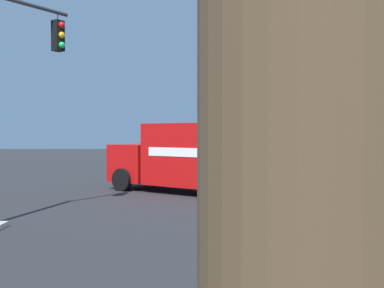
{
  "coord_description": "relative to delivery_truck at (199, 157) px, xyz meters",
  "views": [
    {
      "loc": [
        2.38,
        19.66,
        2.6
      ],
      "look_at": [
        2.37,
        0.94,
        2.11
      ],
      "focal_mm": 41.35,
      "sensor_mm": 36.0,
      "label": 1
    }
  ],
  "objects": [
    {
      "name": "shade_tree_near",
      "position": [
        -13.48,
        -15.77,
        3.12
      ],
      "size": [
        3.02,
        3.02,
        6.07
      ],
      "color": "brown",
      "rests_on": "sidewalk_corner_near"
    },
    {
      "name": "delivery_truck",
      "position": [
        0.0,
        0.0,
        0.0
      ],
      "size": [
        7.92,
        6.53,
        2.98
      ],
      "color": "red",
      "rests_on": "ground"
    },
    {
      "name": "picket_fence_run",
      "position": [
        -14.54,
        -18.17,
        -0.92
      ],
      "size": [
        6.58,
        0.05,
        0.95
      ],
      "color": "silver",
      "rests_on": "sidewalk_corner_near"
    },
    {
      "name": "ground_plane",
      "position": [
        -2.07,
        -0.93,
        -1.54
      ],
      "size": [
        100.0,
        100.0,
        0.0
      ],
      "primitive_type": "plane",
      "color": "#2B2B2D"
    }
  ]
}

